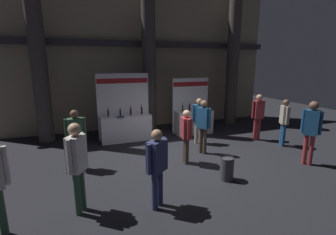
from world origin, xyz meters
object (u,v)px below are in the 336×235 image
object	(u,v)px
visitor_0	(284,119)
visitor_7	(203,123)
trash_bin	(227,169)
visitor_5	(199,117)
exhibitor_booth_0	(126,125)
visitor_3	(77,160)
visitor_2	(157,162)
visitor_4	(311,127)
visitor_1	(186,132)
visitor_9	(258,113)
visitor_8	(76,134)
exhibitor_booth_1	(193,120)

from	to	relation	value
visitor_0	visitor_7	xyz separation A→B (m)	(-2.97, 0.33, 0.06)
trash_bin	visitor_5	world-z (taller)	visitor_5
exhibitor_booth_0	visitor_0	distance (m)	5.65
trash_bin	visitor_3	bearing A→B (deg)	-177.17
visitor_0	visitor_3	xyz separation A→B (m)	(-6.74, -1.70, 0.12)
trash_bin	visitor_2	distance (m)	2.18
visitor_4	visitor_7	world-z (taller)	visitor_4
exhibitor_booth_0	visitor_1	world-z (taller)	exhibitor_booth_0
visitor_3	visitor_9	distance (m)	6.87
exhibitor_booth_0	visitor_2	size ratio (longest dim) A/B	1.52
visitor_8	visitor_9	bearing A→B (deg)	177.65
trash_bin	visitor_9	size ratio (longest dim) A/B	0.34
exhibitor_booth_0	visitor_4	size ratio (longest dim) A/B	1.35
visitor_0	visitor_1	world-z (taller)	visitor_0
visitor_0	visitor_8	bearing A→B (deg)	-69.57
exhibitor_booth_0	visitor_5	size ratio (longest dim) A/B	1.51
visitor_5	visitor_8	bearing A→B (deg)	-167.54
visitor_4	visitor_8	size ratio (longest dim) A/B	1.11
visitor_3	visitor_4	xyz separation A→B (m)	(6.16, 0.17, 0.02)
visitor_9	visitor_4	bearing A→B (deg)	89.24
visitor_5	visitor_9	size ratio (longest dim) A/B	0.95
visitor_4	visitor_5	world-z (taller)	visitor_4
exhibitor_booth_1	visitor_8	bearing A→B (deg)	-155.32
trash_bin	visitor_3	world-z (taller)	visitor_3
exhibitor_booth_0	visitor_3	bearing A→B (deg)	-112.03
trash_bin	visitor_2	size ratio (longest dim) A/B	0.35
exhibitor_booth_1	visitor_4	bearing A→B (deg)	-67.86
visitor_7	exhibitor_booth_1	bearing A→B (deg)	-52.17
exhibitor_booth_1	visitor_7	world-z (taller)	exhibitor_booth_1
visitor_2	visitor_8	xyz separation A→B (m)	(-1.47, 2.52, 0.01)
exhibitor_booth_1	visitor_0	xyz separation A→B (m)	(2.24, -2.53, 0.39)
visitor_0	visitor_1	size ratio (longest dim) A/B	1.04
visitor_1	visitor_8	bearing A→B (deg)	-94.56
visitor_1	trash_bin	bearing A→B (deg)	29.96
exhibitor_booth_1	trash_bin	distance (m)	4.20
exhibitor_booth_0	visitor_8	bearing A→B (deg)	-129.57
visitor_5	visitor_9	xyz separation A→B (m)	(2.25, -0.42, 0.06)
trash_bin	visitor_9	bearing A→B (deg)	39.56
visitor_1	visitor_7	distance (m)	1.00
visitor_1	visitor_8	world-z (taller)	visitor_8
exhibitor_booth_0	trash_bin	distance (m)	4.45
visitor_1	visitor_0	bearing A→B (deg)	101.45
trash_bin	visitor_7	bearing A→B (deg)	80.29
exhibitor_booth_0	visitor_0	xyz separation A→B (m)	(5.02, -2.56, 0.36)
visitor_4	visitor_2	bearing A→B (deg)	-118.58
visitor_2	visitor_3	size ratio (longest dim) A/B	0.91
visitor_0	visitor_8	size ratio (longest dim) A/B	0.99
visitor_3	visitor_9	bearing A→B (deg)	-36.11
trash_bin	visitor_7	world-z (taller)	visitor_7
visitor_4	visitor_0	bearing A→B (deg)	123.76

